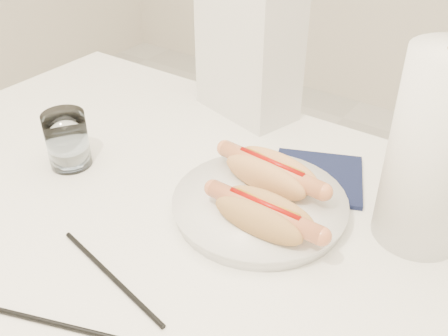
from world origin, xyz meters
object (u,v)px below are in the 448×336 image
Objects in this scene: napkin_box at (248,49)px; paper_towel_roll at (436,152)px; plate at (260,206)px; hotdog_right at (264,215)px; table at (183,254)px; water_glass at (67,140)px; hotdog_left at (271,173)px.

napkin_box is 0.43m from paper_towel_roll.
plate is 0.07m from hotdog_right.
paper_towel_roll reaches higher than hotdog_right.
plate reaches higher than table.
hotdog_right reaches higher than table.
hotdog_right is 0.39m from napkin_box.
plate is at bearing 48.24° from table.
napkin_box is at bearing 127.53° from hotdog_right.
plate is 1.44× the size of hotdog_right.
table is at bearing -159.46° from hotdog_right.
water_glass is at bearing 176.80° from table.
hotdog_left is at bearing 19.90° from water_glass.
table is 6.61× the size of hotdog_left.
hotdog_left is (-0.01, 0.04, 0.03)m from plate.
hotdog_right is at bearing -38.12° from napkin_box.
napkin_box is (-0.23, 0.31, 0.09)m from hotdog_right.
paper_towel_roll is at bearing 31.57° from table.
table is at bearing -113.70° from hotdog_left.
water_glass is 0.37m from napkin_box.
hotdog_left is at bearing 61.35° from table.
water_glass reaches higher than table.
hotdog_left is 0.68× the size of paper_towel_roll.
water_glass is (-0.25, 0.01, 0.11)m from table.
water_glass is at bearing -96.19° from napkin_box.
water_glass is (-0.33, -0.07, 0.04)m from plate.
hotdog_right is at bearing -59.76° from hotdog_left.
water_glass is at bearing -167.30° from plate.
plate is 0.92× the size of paper_towel_roll.
paper_towel_roll reaches higher than water_glass.
table is 0.27m from water_glass.
plate is (0.08, 0.09, 0.07)m from table.
paper_towel_roll is (0.40, -0.18, 0.01)m from napkin_box.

